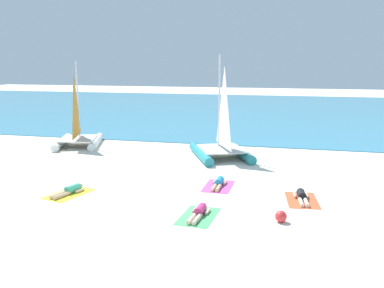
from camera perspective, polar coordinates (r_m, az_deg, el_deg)
name	(u,v)px	position (r m, az deg, el deg)	size (l,w,h in m)	color
ground_plane	(213,148)	(24.69, 2.89, -0.52)	(120.00, 120.00, 0.00)	silver
ocean_water	(251,110)	(45.09, 8.06, 4.68)	(120.00, 40.00, 0.05)	teal
sailboat_teal	(221,143)	(21.98, 4.01, 0.15)	(4.11, 4.83, 5.37)	teal
sailboat_white	(78,134)	(26.00, -15.30, 1.38)	(3.62, 4.48, 5.07)	white
towel_leftmost	(69,194)	(16.78, -16.46, -6.55)	(1.10, 1.90, 0.01)	yellow
sunbather_leftmost	(70,190)	(16.79, -16.32, -6.09)	(0.78, 1.55, 0.30)	#3FB28C
towel_center_left	(198,216)	(13.87, 0.87, -9.84)	(1.10, 1.90, 0.01)	#4CB266
sunbather_center_left	(199,212)	(13.88, 0.95, -9.26)	(0.57, 1.57, 0.30)	#D83372
towel_center_right	(218,186)	(17.10, 3.62, -5.78)	(1.10, 1.90, 0.01)	#D84C99
sunbather_center_right	(219,183)	(17.12, 3.66, -5.31)	(0.54, 1.56, 0.30)	#268CCC
towel_rightmost	(302,200)	(15.92, 14.79, -7.42)	(1.10, 1.90, 0.01)	#EA5933
sunbather_rightmost	(302,196)	(15.94, 14.78, -6.92)	(0.59, 1.57, 0.30)	black
beach_ball	(281,216)	(13.63, 12.05, -9.66)	(0.37, 0.37, 0.37)	red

